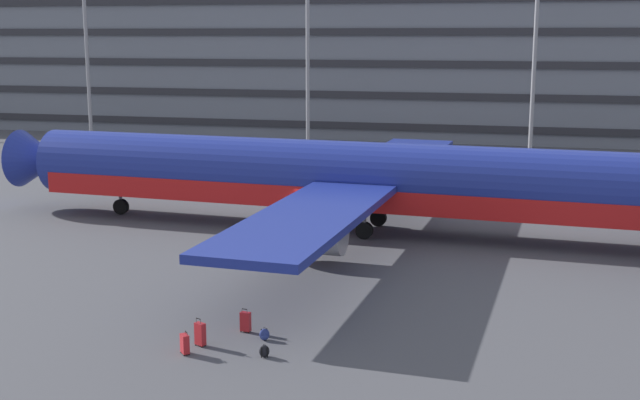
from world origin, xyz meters
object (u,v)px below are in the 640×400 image
Objects in this scene: airliner at (353,179)px; backpack_black at (264,351)px; suitcase_upright at (246,321)px; suitcase_scuffed at (185,344)px; backpack_laid_flat at (265,335)px; suitcase_teal at (200,334)px.

backpack_black is at bearing -87.39° from airliner.
suitcase_scuffed is (-1.29, -2.48, -0.03)m from suitcase_upright.
backpack_laid_flat is (-0.46, 1.45, 0.00)m from backpack_black.
airliner is 47.64× the size of suitcase_upright.
suitcase_scuffed is at bearing -105.16° from suitcase_teal.
suitcase_teal is 2.15× the size of backpack_black.
suitcase_scuffed is 2.88m from backpack_laid_flat.
suitcase_upright is 1.15× the size of suitcase_scuffed.
airliner is 42.13× the size of suitcase_teal.
suitcase_scuffed is at bearing -117.43° from suitcase_upright.
airliner reaches higher than backpack_black.
airliner reaches higher than suitcase_upright.
airliner is 18.16m from suitcase_teal.
backpack_black is 1.52m from backpack_laid_flat.
backpack_laid_flat is at bearing 40.04° from suitcase_scuffed.
airliner is 16.46m from suitcase_upright.
suitcase_scuffed is (-1.82, -18.74, -2.51)m from airliner.
suitcase_upright reaches higher than backpack_laid_flat.
backpack_laid_flat is (1.98, 1.03, -0.23)m from suitcase_teal.
airliner is 90.67× the size of backpack_black.
backpack_black is at bearing -56.52° from suitcase_upright.
suitcase_upright reaches higher than suitcase_scuffed.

